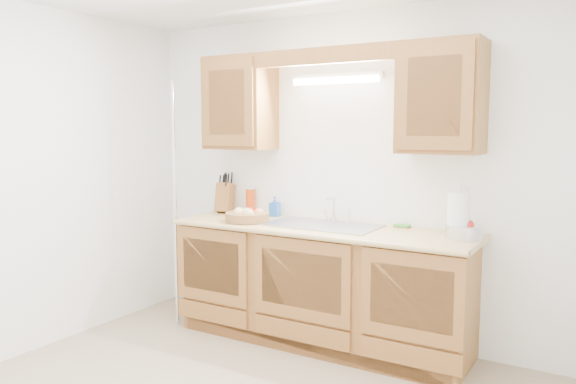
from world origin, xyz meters
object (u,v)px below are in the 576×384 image
Objects in this scene: knife_block at (225,197)px; apple_bowl at (464,231)px; paper_towel at (458,216)px; fruit_basket at (247,216)px.

knife_block reaches higher than apple_bowl.
paper_towel is at bearing -150.55° from apple_bowl.
paper_towel is 0.11m from apple_bowl.
paper_towel is at bearing -19.84° from knife_block.
knife_block is 2.03m from paper_towel.
paper_towel is at bearing 5.15° from fruit_basket.
paper_towel is (1.58, 0.14, 0.11)m from fruit_basket.
knife_block is 1.14× the size of apple_bowl.
knife_block reaches higher than fruit_basket.
knife_block is 2.07m from apple_bowl.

